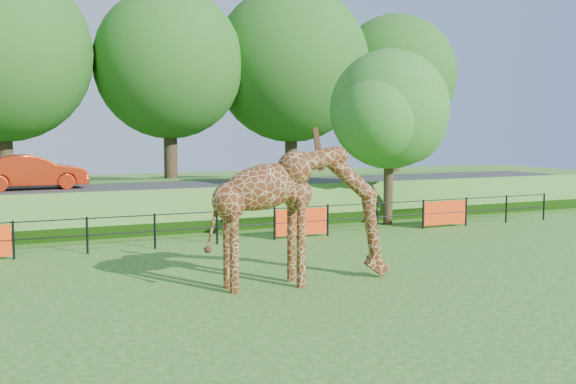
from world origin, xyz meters
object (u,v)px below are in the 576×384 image
giraffe (302,215)px  visitor (228,214)px  car_red (32,172)px  tree_east (391,114)px

giraffe → visitor: size_ratio=3.18×
car_red → tree_east: tree_east is taller
car_red → visitor: car_red is taller
giraffe → tree_east: bearing=48.4°
giraffe → tree_east: size_ratio=0.68×
car_red → visitor: (6.11, -4.91, -1.36)m
car_red → visitor: size_ratio=2.77×
car_red → tree_east: 13.88m
giraffe → visitor: bearing=86.5°
giraffe → car_red: giraffe is taller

